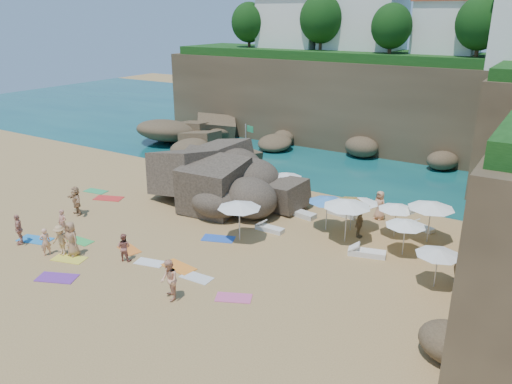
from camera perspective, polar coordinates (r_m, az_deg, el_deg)
The scene contains 49 objects.
ground at distance 29.33m, azimuth -6.46°, elevation -4.66°, with size 120.00×120.00×0.00m, color tan.
seawater at distance 54.81m, azimuth 13.44°, elevation 6.50°, with size 120.00×120.00×0.00m, color #0C4751.
cliff_back at distance 48.77m, azimuth 14.08°, elevation 9.65°, with size 44.00×8.00×8.00m, color brown.
rock_promontory at distance 47.67m, azimuth -4.95°, elevation 5.02°, with size 12.00×7.00×2.00m, color brown, non-canonical shape.
clifftop_buildings at distance 48.58m, azimuth 16.26°, elevation 18.04°, with size 28.48×9.48×7.00m.
clifftop_trees at distance 42.05m, azimuth 16.16°, elevation 17.92°, with size 35.60×23.82×4.40m.
marina_masts at distance 61.41m, azimuth -1.25°, elevation 11.25°, with size 3.10×0.10×6.00m.
rock_outcrop at distance 33.58m, azimuth -3.12°, elevation -1.33°, with size 9.08×6.81×3.63m, color brown, non-canonical shape.
flag_pole at distance 38.28m, azimuth -1.01°, elevation 5.54°, with size 0.80×0.29×4.18m.
parasol_0 at distance 33.42m, azimuth 3.48°, elevation 1.97°, with size 2.16×2.16×2.05m.
parasol_1 at distance 29.09m, azimuth 15.80°, elevation -1.64°, with size 2.10×2.10×1.99m.
parasol_2 at distance 28.85m, azimuth 19.41°, elevation -1.41°, with size 2.54×2.54×2.40m.
parasol_3 at distance 27.67m, azimuth 10.38°, elevation -1.27°, with size 2.64×2.64×2.49m.
parasol_4 at distance 29.56m, azimuth 11.86°, elevation -0.95°, with size 2.10×2.10×1.98m.
parasol_6 at distance 29.29m, azimuth 10.93°, elevation -0.92°, with size 2.19×2.19×2.07m.
parasol_7 at distance 27.01m, azimuth 16.73°, elevation -3.41°, with size 2.10×2.10×1.98m.
parasol_9 at distance 27.46m, azimuth -1.92°, elevation -1.48°, with size 2.45×2.45×2.31m.
parasol_10 at distance 29.18m, azimuth 8.15°, elevation -0.80°, with size 2.21×2.21×2.09m.
parasol_11 at distance 24.36m, azimuth 20.13°, elevation -6.43°, with size 2.08×2.08×1.97m.
lounger_0 at distance 31.79m, azimuth -2.04°, elevation -2.25°, with size 2.01×0.67×0.31m, color white.
lounger_1 at distance 31.18m, azimuth 18.39°, elevation -3.83°, with size 1.56×0.52×0.24m, color white.
lounger_2 at distance 31.58m, azimuth 5.13°, elevation -2.47°, with size 2.04×0.68×0.32m, color silver.
lounger_3 at distance 29.36m, azimuth 1.59°, elevation -4.22°, with size 1.74×0.58×0.27m, color silver.
lounger_4 at distance 32.01m, azimuth 9.88°, elevation -2.41°, with size 1.88×0.63×0.29m, color silver.
lounger_5 at distance 27.10m, azimuth 12.55°, elevation -6.82°, with size 1.94×0.65×0.30m, color white.
towel_0 at distance 30.90m, azimuth -23.92°, elevation -5.00°, with size 1.91×0.95×0.03m, color #257EC6.
towel_2 at distance 28.03m, azimuth -14.30°, elevation -6.36°, with size 1.49×0.74×0.03m, color orange.
towel_3 at distance 29.77m, azimuth -19.40°, elevation -5.32°, with size 1.46×0.73×0.03m, color green.
towel_4 at distance 27.94m, azimuth -20.57°, elevation -7.15°, with size 1.74×0.87×0.03m, color yellow.
towel_5 at distance 24.63m, azimuth -6.81°, elevation -9.68°, with size 1.58×0.79×0.03m, color silver.
towel_6 at distance 26.26m, azimuth -21.79°, elevation -9.09°, with size 1.90×0.95×0.03m, color #6E2F99.
towel_7 at distance 35.91m, azimuth -16.50°, elevation -0.69°, with size 1.93×0.96×0.03m, color red.
towel_8 at distance 28.48m, azimuth -4.32°, elevation -5.32°, with size 1.83×0.91×0.03m, color blue.
towel_9 at distance 22.91m, azimuth -2.57°, elevation -11.98°, with size 1.62×0.81×0.03m, color #DA558F.
towel_10 at distance 25.69m, azimuth -8.82°, elevation -8.46°, with size 1.80×0.90×0.03m, color orange.
towel_11 at distance 37.62m, azimuth -17.84°, elevation 0.09°, with size 1.67×0.84×0.03m, color #2EA159.
towel_13 at distance 26.38m, azimuth -12.05°, elevation -7.89°, with size 1.50×0.75×0.03m, color white.
person_stand_0 at distance 30.68m, azimuth -21.23°, elevation -3.27°, with size 0.56×0.37×1.53m, color tan.
person_stand_1 at distance 26.61m, azimuth -14.86°, elevation -6.12°, with size 0.73×0.57×1.49m, color #A25E51.
person_stand_2 at distance 32.59m, azimuth 3.27°, elevation -0.60°, with size 0.96×0.40×1.49m, color #ED9C86.
person_stand_3 at distance 28.90m, azimuth 11.72°, elevation -3.64°, with size 0.92×0.38×1.58m, color olive.
person_stand_4 at distance 31.67m, azimuth 13.93°, elevation -1.47°, with size 0.89×0.49×1.83m, color tan.
person_stand_5 at distance 35.24m, azimuth -7.24°, elevation 1.24°, with size 1.79×0.52×1.93m, color #A96354.
person_stand_6 at distance 28.54m, azimuth -22.95°, elevation -5.26°, with size 0.55×0.36×1.51m, color #E7A583.
person_lie_0 at distance 28.40m, azimuth -21.29°, elevation -6.34°, with size 1.07×1.65×0.44m, color tan.
person_lie_1 at distance 30.64m, azimuth -25.30°, elevation -5.02°, with size 1.01×1.72×0.42m, color tan.
person_lie_2 at distance 28.14m, azimuth -20.15°, elevation -6.37°, with size 0.91×1.86×0.50m, color #A67853.
person_lie_3 at distance 33.64m, azimuth -19.74°, elevation -2.03°, with size 1.70×1.83×0.49m, color tan.
person_lie_5 at distance 22.93m, azimuth -9.80°, elevation -11.25°, with size 0.92×1.89×0.72m, color #EEAB87.
Camera 1 is at (16.89, -20.73, 12.05)m, focal length 35.00 mm.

